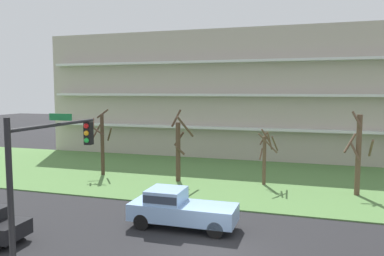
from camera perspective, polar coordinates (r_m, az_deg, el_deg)
The scene contains 9 objects.
ground at distance 17.55m, azimuth 2.79°, elevation -17.75°, with size 160.00×160.00×0.00m, color #232326.
grass_lawn_strip at distance 30.67m, azimuth 9.49°, elevation -7.52°, with size 80.00×16.00×0.08m, color #547F42.
apartment_building at distance 43.77m, azimuth 12.19°, elevation 4.84°, with size 48.39×12.91×12.95m.
tree_far_left at distance 32.30m, azimuth -13.09°, elevation -1.90°, with size 1.90×1.89×5.42m.
tree_left at distance 29.27m, azimuth -1.97°, elevation -2.96°, with size 1.75×1.75×5.50m.
tree_center at distance 28.65m, azimuth 10.72°, elevation -3.94°, with size 1.39×1.64×4.21m.
tree_right at distance 27.58m, azimuth 23.20°, elevation -3.40°, with size 1.78×1.75×5.60m.
pickup_blue_center_right at distance 20.10m, azimuth -1.99°, elevation -11.60°, with size 5.41×2.03×1.95m.
traffic_signal_mast at distance 13.75m, azimuth -20.82°, elevation -6.38°, with size 0.90×4.59×6.17m.
Camera 1 is at (4.05, -15.60, 6.95)m, focal length 36.40 mm.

